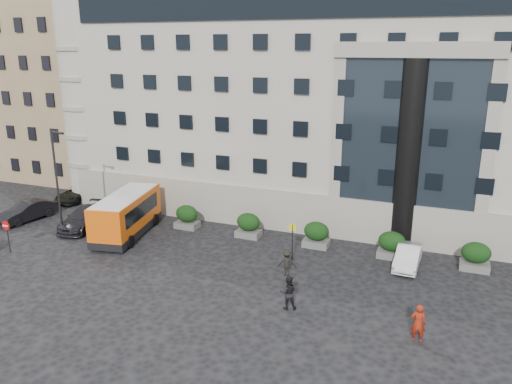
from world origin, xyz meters
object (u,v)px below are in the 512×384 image
Objects in this scene: hedge_e at (476,256)px; hedge_c at (316,234)px; red_truck at (146,179)px; parked_car_b at (27,211)px; parked_car_d at (77,193)px; white_taxi at (408,256)px; bus_stop_sign at (292,235)px; pedestrian_c at (287,263)px; hedge_d at (392,245)px; parked_car_c at (85,218)px; street_lamp at (57,179)px; hedge_a at (187,217)px; hedge_b at (248,225)px; minibus at (126,213)px; no_entry_sign at (7,230)px; pedestrian_b at (288,293)px; pedestrian_a at (418,323)px.

hedge_c is at bearing 180.00° from hedge_e.
red_truck is 1.25× the size of parked_car_b.
white_taxi is (29.78, -3.76, 0.03)m from parked_car_d.
pedestrian_c is (0.39, -2.37, -0.89)m from bus_stop_sign.
bus_stop_sign is (-6.10, -2.80, 0.80)m from hedge_d.
parked_car_c is 3.22× the size of pedestrian_c.
parked_car_b is (-5.06, 1.56, -3.58)m from street_lamp.
hedge_c is at bearing 14.67° from street_lamp.
hedge_a is 5.20m from hedge_b.
hedge_e is at bearing 0.00° from hedge_a.
hedge_e is 0.23× the size of street_lamp.
bus_stop_sign is at bearing -155.34° from hedge_d.
red_truck is (-0.15, 11.39, -2.83)m from street_lamp.
parked_car_d is 30.01m from white_taxi.
hedge_e is 24.45m from minibus.
parked_car_d is (0.00, 5.94, -0.13)m from parked_car_b.
pedestrian_c is (17.99, -11.76, -0.69)m from red_truck.
red_truck is (-8.09, 6.59, 0.61)m from hedge_a.
parked_car_d is (-23.40, 2.70, -0.27)m from hedge_c.
no_entry_sign is (-19.40, -8.84, 0.72)m from hedge_c.
hedge_c is 9.08m from pedestrian_b.
hedge_a is at bearing 29.41° from minibus.
hedge_b is at bearing 180.00° from hedge_d.
hedge_e is 10.16m from pedestrian_a.
bus_stop_sign is at bearing -40.67° from red_truck.
parked_car_d is (-33.80, 2.70, -0.27)m from hedge_e.
pedestrian_a reaches higher than parked_car_d.
hedge_d is at bearing 15.86° from parked_car_b.
parked_car_c is at bearing -179.80° from bus_stop_sign.
no_entry_sign reaches higher than hedge_e.
hedge_c is at bearing 180.00° from hedge_d.
hedge_c is 21.33m from no_entry_sign.
minibus is at bearing -173.08° from hedge_e.
parked_car_d is at bearing 168.25° from hedge_a.
hedge_b is 14.41m from street_lamp.
hedge_a is 0.97× the size of pedestrian_b.
parked_car_d is 2.49× the size of pedestrian_b.
parked_car_d is (-9.54, 5.65, -1.06)m from minibus.
pedestrian_b reaches higher than parked_car_c.
hedge_d is 0.93× the size of pedestrian_a.
pedestrian_b is (0.84, -9.04, 0.02)m from hedge_c.
no_entry_sign is 0.49× the size of parked_car_d.
pedestrian_b is at bearing -136.61° from hedge_e.
parked_car_c reaches higher than white_taxi.
pedestrian_a is at bearing -44.66° from red_truck.
hedge_a is at bearing -51.74° from red_truck.
parked_car_c is (0.59, -9.45, -0.75)m from red_truck.
red_truck is 30.80m from pedestrian_a.
red_truck is at bearing 164.46° from hedge_d.
minibus is at bearing -171.22° from hedge_d.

